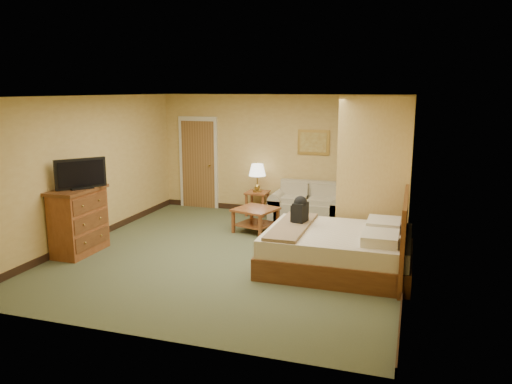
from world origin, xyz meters
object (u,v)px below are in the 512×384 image
at_px(loveseat, 308,208).
at_px(dresser, 79,221).
at_px(coffee_table, 256,215).
at_px(bed, 341,249).

xyz_separation_m(loveseat, dresser, (-3.20, -3.30, 0.30)).
relative_size(loveseat, coffee_table, 1.77).
relative_size(coffee_table, dresser, 0.81).
bearing_deg(coffee_table, bed, -40.01).
distance_m(dresser, bed, 4.33).
distance_m(loveseat, bed, 2.97).
relative_size(loveseat, bed, 0.72).
xyz_separation_m(loveseat, coffee_table, (-0.78, -1.19, 0.07)).
bearing_deg(dresser, loveseat, 45.91).
distance_m(loveseat, dresser, 4.61).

